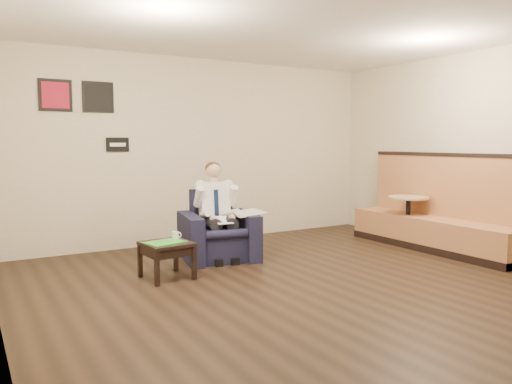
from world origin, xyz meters
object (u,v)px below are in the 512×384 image
coffee_mug (175,235)px  banquette (434,202)px  side_table (167,260)px  armchair (218,225)px  seated_man (220,214)px  green_folder (165,242)px  cafe_table (408,221)px  smartphone (165,239)px

coffee_mug → banquette: size_ratio=0.03×
side_table → banquette: size_ratio=0.19×
coffee_mug → banquette: bearing=-9.2°
armchair → seated_man: (-0.02, -0.11, 0.16)m
green_folder → coffee_mug: 0.24m
seated_man → side_table: seated_man is taller
armchair → banquette: size_ratio=0.35×
cafe_table → armchair: bearing=167.2°
coffee_mug → smartphone: (-0.12, 0.03, -0.04)m
side_table → banquette: 3.92m
smartphone → coffee_mug: bearing=-7.1°
coffee_mug → cafe_table: 3.62m
seated_man → coffee_mug: seated_man is taller
armchair → green_folder: bearing=-137.4°
armchair → green_folder: 1.12m
green_folder → smartphone: (0.06, 0.17, -0.00)m
side_table → coffee_mug: bearing=39.1°
armchair → side_table: size_ratio=1.82×
green_folder → side_table: bearing=39.1°
armchair → cafe_table: armchair is taller
side_table → green_folder: (-0.03, -0.02, 0.21)m
green_folder → cafe_table: 3.79m
green_folder → seated_man: bearing=27.0°
green_folder → banquette: (3.88, -0.45, 0.26)m
armchair → banquette: (2.93, -1.04, 0.23)m
green_folder → banquette: 3.92m
green_folder → cafe_table: size_ratio=0.57×
armchair → side_table: 1.11m
seated_man → cafe_table: 2.92m
armchair → green_folder: armchair is taller
coffee_mug → smartphone: coffee_mug is taller
banquette → armchair: bearing=160.4°
seated_man → coffee_mug: (-0.75, -0.33, -0.15)m
armchair → coffee_mug: 0.89m
cafe_table → banquette: bearing=-76.6°
seated_man → green_folder: seated_man is taller
armchair → coffee_mug: armchair is taller
seated_man → green_folder: 1.06m
coffee_mug → smartphone: 0.13m
armchair → cafe_table: size_ratio=1.26×
green_folder → cafe_table: bearing=-0.8°
armchair → side_table: bearing=-137.6°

